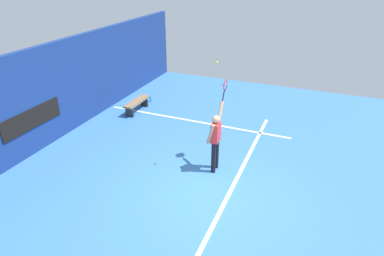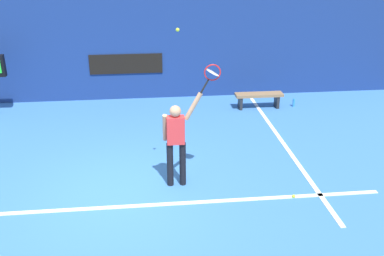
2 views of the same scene
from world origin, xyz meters
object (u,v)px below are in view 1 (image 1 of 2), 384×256
tennis_racket (225,86)px  court_bench (137,103)px  tennis_ball (217,63)px  tennis_player (216,138)px  spare_ball (257,139)px  water_bottle (150,99)px

tennis_racket → court_bench: (2.06, 4.16, -1.94)m
tennis_ball → court_bench: 5.62m
tennis_racket → court_bench: 5.04m
tennis_player → spare_ball: size_ratio=28.53×
tennis_player → water_bottle: size_ratio=8.08×
tennis_racket → court_bench: bearing=63.6°
tennis_racket → spare_ball: 2.81m
tennis_racket → court_bench: size_ratio=0.44×
court_bench → spare_ball: court_bench is taller
court_bench → water_bottle: (1.07, 0.00, -0.22)m
tennis_ball → water_bottle: (3.75, 4.11, -2.97)m
tennis_ball → court_bench: (2.67, 4.11, -2.75)m
court_bench → water_bottle: bearing=0.0°
tennis_racket → water_bottle: size_ratio=2.55×
tennis_player → water_bottle: 5.71m
tennis_player → water_bottle: bearing=47.6°
water_bottle → court_bench: bearing=180.0°
tennis_ball → spare_ball: tennis_ball is taller
water_bottle → spare_ball: (-1.62, -4.91, -0.09)m
tennis_ball → water_bottle: tennis_ball is taller
tennis_player → tennis_racket: bearing=-0.4°
spare_ball → water_bottle: bearing=71.7°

